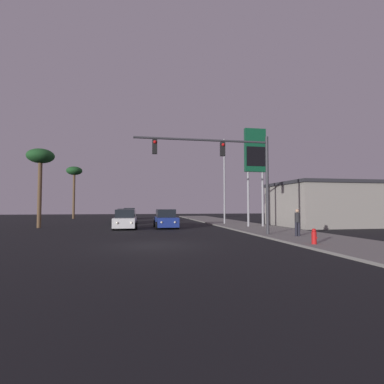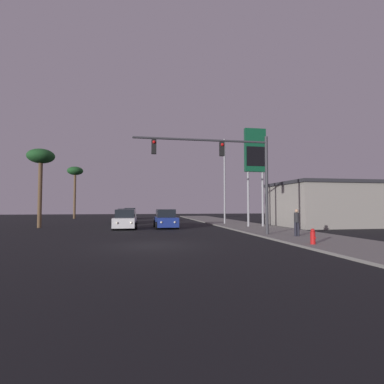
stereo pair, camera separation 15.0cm
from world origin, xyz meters
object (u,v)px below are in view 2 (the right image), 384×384
(palm_tree_near, at_px, (41,160))
(palm_tree_far, at_px, (75,174))
(fire_hydrant, at_px, (313,237))
(car_green, at_px, (126,217))
(traffic_light_mast, at_px, (228,163))
(car_white, at_px, (125,220))
(car_grey, at_px, (130,214))
(car_blue, at_px, (166,220))
(street_lamp, at_px, (223,176))
(pedestrian_on_sidewalk, at_px, (297,221))
(gas_station_sign, at_px, (255,156))

(palm_tree_near, relative_size, palm_tree_far, 0.88)
(fire_hydrant, bearing_deg, car_green, 114.72)
(car_green, distance_m, traffic_light_mast, 18.07)
(palm_tree_near, distance_m, palm_tree_far, 20.04)
(traffic_light_mast, height_order, palm_tree_near, palm_tree_near)
(car_white, relative_size, car_grey, 1.00)
(car_grey, height_order, palm_tree_far, palm_tree_far)
(car_blue, bearing_deg, fire_hydrant, 112.61)
(car_white, bearing_deg, car_blue, -172.75)
(car_white, height_order, car_grey, same)
(car_blue, xyz_separation_m, street_lamp, (6.42, 3.53, 4.36))
(car_green, distance_m, pedestrian_on_sidewalk, 20.77)
(car_green, height_order, fire_hydrant, car_green)
(car_green, relative_size, car_grey, 0.99)
(traffic_light_mast, relative_size, gas_station_sign, 0.99)
(palm_tree_far, bearing_deg, palm_tree_near, -87.24)
(car_blue, distance_m, fire_hydrant, 14.84)
(pedestrian_on_sidewalk, height_order, palm_tree_far, palm_tree_far)
(car_green, bearing_deg, gas_station_sign, 143.75)
(street_lamp, bearing_deg, pedestrian_on_sidewalk, -86.59)
(car_white, distance_m, palm_tree_far, 25.00)
(car_white, distance_m, palm_tree_near, 9.81)
(car_blue, height_order, car_grey, same)
(traffic_light_mast, xyz_separation_m, palm_tree_near, (-14.58, 10.65, 1.42))
(car_blue, xyz_separation_m, car_white, (-3.55, -0.31, 0.00))
(street_lamp, xyz_separation_m, pedestrian_on_sidewalk, (0.80, -13.40, -4.08))
(street_lamp, xyz_separation_m, palm_tree_far, (-18.66, 18.74, 1.95))
(traffic_light_mast, distance_m, gas_station_sign, 8.91)
(car_blue, relative_size, palm_tree_far, 0.53)
(car_grey, relative_size, street_lamp, 0.48)
(car_grey, distance_m, pedestrian_on_sidewalk, 31.26)
(car_green, distance_m, street_lamp, 11.91)
(fire_hydrant, relative_size, palm_tree_far, 0.09)
(pedestrian_on_sidewalk, bearing_deg, traffic_light_mast, 159.20)
(palm_tree_far, bearing_deg, car_blue, -61.19)
(gas_station_sign, height_order, palm_tree_far, gas_station_sign)
(gas_station_sign, bearing_deg, car_green, 143.58)
(car_grey, relative_size, palm_tree_near, 0.60)
(car_grey, bearing_deg, car_white, 88.17)
(car_blue, relative_size, car_white, 1.00)
(car_green, xyz_separation_m, car_white, (0.30, -8.02, 0.00))
(gas_station_sign, xyz_separation_m, fire_hydrant, (-2.15, -12.47, -6.13))
(car_green, xyz_separation_m, palm_tree_near, (-7.44, -5.45, 5.47))
(traffic_light_mast, bearing_deg, car_green, 113.94)
(palm_tree_near, bearing_deg, car_grey, 66.15)
(street_lamp, distance_m, palm_tree_near, 17.78)
(car_white, distance_m, traffic_light_mast, 11.34)
(car_white, bearing_deg, car_grey, -87.30)
(gas_station_sign, height_order, fire_hydrant, gas_station_sign)
(gas_station_sign, xyz_separation_m, palm_tree_near, (-19.39, 3.37, -0.39))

